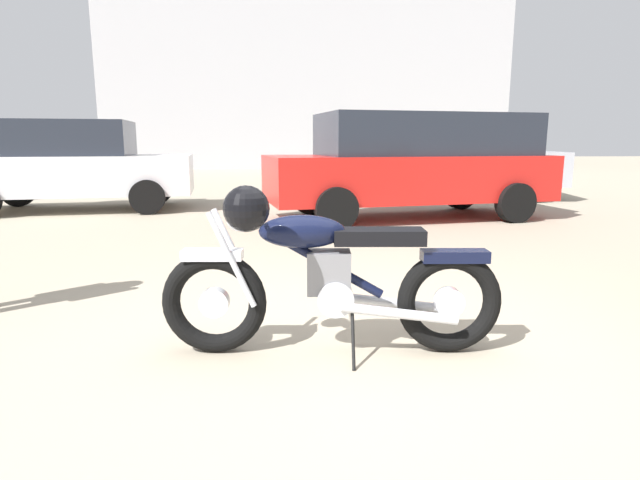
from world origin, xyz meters
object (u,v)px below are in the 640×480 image
object	(u,v)px
white_estate_far	(449,157)
silver_sedan_mid	(76,166)
red_hatchback_near	(414,162)
vintage_motorcycle	(323,276)

from	to	relation	value
white_estate_far	silver_sedan_mid	bearing A→B (deg)	-158.95
white_estate_far	red_hatchback_near	bearing A→B (deg)	-108.60
red_hatchback_near	vintage_motorcycle	bearing A→B (deg)	60.53
vintage_motorcycle	red_hatchback_near	world-z (taller)	red_hatchback_near
vintage_motorcycle	red_hatchback_near	size ratio (longest dim) A/B	0.42
silver_sedan_mid	white_estate_far	xyz separation A→B (m)	(7.74, 1.51, 0.10)
red_hatchback_near	silver_sedan_mid	size ratio (longest dim) A/B	1.13
white_estate_far	vintage_motorcycle	bearing A→B (deg)	-103.71
silver_sedan_mid	white_estate_far	size ratio (longest dim) A/B	0.88
red_hatchback_near	white_estate_far	distance (m)	3.54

